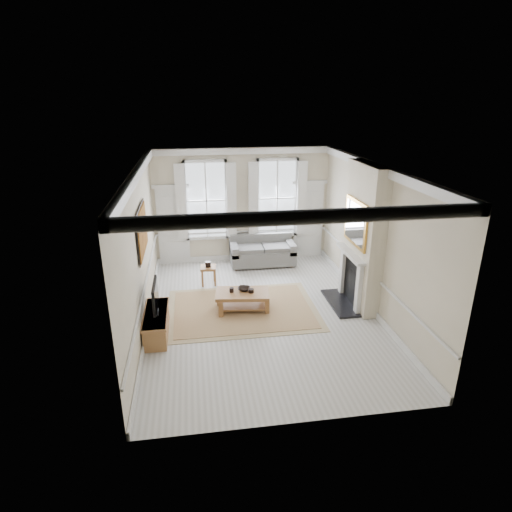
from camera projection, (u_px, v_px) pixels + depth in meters
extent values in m
plane|color=#B7B5AD|center=(261.00, 313.00, 10.00)|extent=(7.20, 7.20, 0.00)
plane|color=white|center=(262.00, 167.00, 8.79)|extent=(7.20, 7.20, 0.00)
plane|color=beige|center=(242.00, 206.00, 12.72)|extent=(5.20, 0.00, 5.20)
plane|color=beige|center=(140.00, 251.00, 9.03)|extent=(0.00, 7.20, 7.20)
plane|color=beige|center=(374.00, 239.00, 9.76)|extent=(0.00, 7.20, 7.20)
cube|color=silver|center=(173.00, 227.00, 12.59)|extent=(0.90, 0.08, 2.30)
cube|color=silver|center=(308.00, 221.00, 13.17)|extent=(0.90, 0.08, 2.30)
cube|color=#B4741E|center=(142.00, 231.00, 9.19)|extent=(0.05, 1.66, 1.06)
cube|color=beige|center=(363.00, 237.00, 9.92)|extent=(0.35, 1.70, 3.38)
cube|color=black|center=(340.00, 303.00, 10.45)|extent=(0.55, 1.50, 0.05)
cube|color=silver|center=(358.00, 291.00, 9.78)|extent=(0.10, 0.18, 1.15)
cube|color=silver|center=(342.00, 273.00, 10.80)|extent=(0.10, 0.18, 1.15)
cube|color=silver|center=(350.00, 254.00, 10.02)|extent=(0.20, 1.45, 0.06)
cube|color=black|center=(352.00, 283.00, 10.30)|extent=(0.02, 0.92, 1.00)
cube|color=gold|center=(355.00, 223.00, 9.77)|extent=(0.06, 1.26, 1.06)
cube|color=#575755|center=(262.00, 256.00, 12.79)|extent=(1.89, 0.92, 0.43)
cube|color=#575755|center=(260.00, 240.00, 13.00)|extent=(1.89, 0.20, 0.44)
cube|color=#575755|center=(234.00, 249.00, 12.59)|extent=(0.20, 0.92, 0.30)
cube|color=#575755|center=(290.00, 246.00, 12.82)|extent=(0.20, 0.92, 0.30)
cylinder|color=brown|center=(236.00, 269.00, 12.45)|extent=(0.06, 0.06, 0.08)
cylinder|color=brown|center=(287.00, 258.00, 13.31)|extent=(0.06, 0.06, 0.08)
cube|color=brown|center=(208.00, 268.00, 11.40)|extent=(0.44, 0.44, 0.06)
cube|color=brown|center=(203.00, 279.00, 11.32)|extent=(0.05, 0.05, 0.44)
cube|color=brown|center=(215.00, 278.00, 11.37)|extent=(0.05, 0.05, 0.44)
cube|color=brown|center=(203.00, 274.00, 11.61)|extent=(0.05, 0.05, 0.44)
cube|color=brown|center=(214.00, 274.00, 11.65)|extent=(0.05, 0.05, 0.44)
cube|color=#A37B54|center=(243.00, 309.00, 10.16)|extent=(3.50, 2.60, 0.02)
cube|color=brown|center=(242.00, 294.00, 10.02)|extent=(1.31, 0.87, 0.08)
cube|color=brown|center=(222.00, 309.00, 9.78)|extent=(0.10, 0.10, 0.38)
cube|color=brown|center=(266.00, 306.00, 9.93)|extent=(0.10, 0.10, 0.38)
cube|color=brown|center=(220.00, 299.00, 10.27)|extent=(0.10, 0.10, 0.38)
cube|color=brown|center=(262.00, 296.00, 10.41)|extent=(0.10, 0.10, 0.38)
cylinder|color=black|center=(232.00, 290.00, 9.99)|extent=(0.10, 0.10, 0.10)
cylinder|color=black|center=(251.00, 291.00, 9.97)|extent=(0.13, 0.13, 0.09)
imported|color=black|center=(244.00, 289.00, 10.09)|extent=(0.37, 0.37, 0.07)
cube|color=brown|center=(157.00, 324.00, 9.05)|extent=(0.46, 1.42, 0.51)
cube|color=black|center=(157.00, 312.00, 8.95)|extent=(0.08, 0.30, 0.03)
cube|color=black|center=(155.00, 295.00, 8.82)|extent=(0.05, 0.90, 0.55)
cube|color=black|center=(156.00, 295.00, 8.82)|extent=(0.01, 0.83, 0.49)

